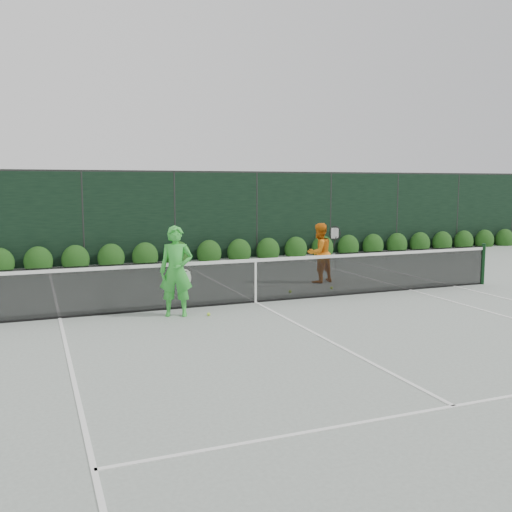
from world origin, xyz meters
name	(u,v)px	position (x,y,z in m)	size (l,w,h in m)	color
ground	(256,303)	(0.00, 0.00, 0.00)	(80.00, 80.00, 0.00)	gray
tennis_net	(254,279)	(-0.02, 0.00, 0.53)	(12.90, 0.10, 1.07)	#113318
player_woman	(176,271)	(-1.92, -0.60, 0.90)	(0.76, 0.62, 1.80)	green
player_man	(319,253)	(2.54, 1.81, 0.79)	(0.94, 0.78, 1.58)	orange
court_lines	(256,302)	(0.00, 0.00, 0.01)	(11.03, 23.83, 0.01)	white
windscreen_fence	(312,247)	(0.00, -2.71, 1.51)	(32.00, 21.07, 3.06)	black
hedge_row	(178,255)	(0.00, 7.15, 0.23)	(31.66, 0.65, 0.94)	#123C10
tennis_balls	(282,297)	(0.74, 0.24, 0.03)	(3.77, 1.72, 0.07)	#C0F636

